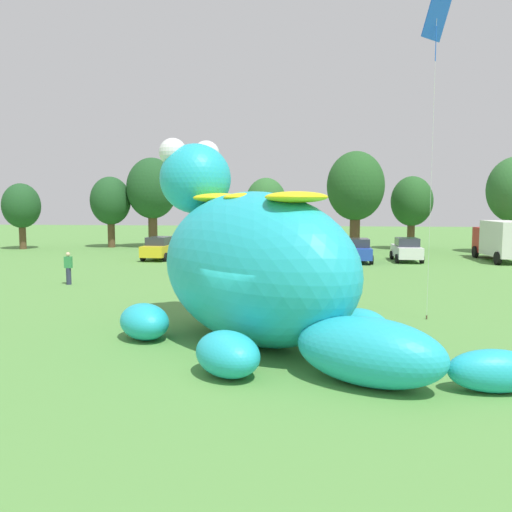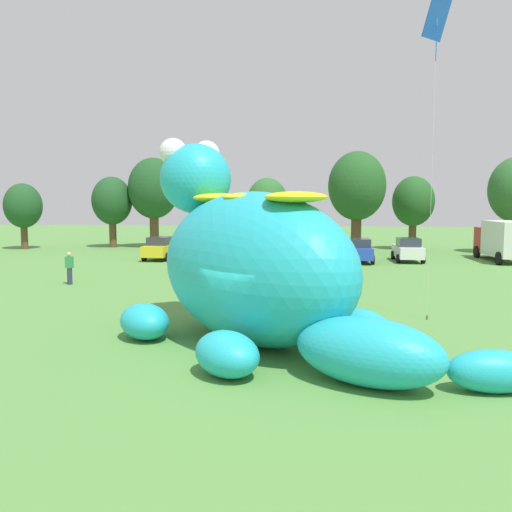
{
  "view_description": "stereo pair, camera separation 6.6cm",
  "coord_description": "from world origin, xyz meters",
  "px_view_note": "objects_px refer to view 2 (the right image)",
  "views": [
    {
      "loc": [
        1.83,
        -14.3,
        4.35
      ],
      "look_at": [
        0.05,
        2.69,
        2.59
      ],
      "focal_mm": 37.15,
      "sensor_mm": 36.0,
      "label": 1
    },
    {
      "loc": [
        1.9,
        -14.3,
        4.35
      ],
      "look_at": [
        0.05,
        2.69,
        2.59
      ],
      "focal_mm": 37.15,
      "sensor_mm": 36.0,
      "label": 2
    }
  ],
  "objects_px": {
    "car_silver": "(208,249)",
    "spectator_near_inflatable": "(178,260)",
    "car_yellow": "(161,248)",
    "box_truck": "(503,239)",
    "car_blue": "(359,250)",
    "tethered_flying_kite": "(437,23)",
    "car_white": "(408,250)",
    "car_red": "(309,250)",
    "giant_inflatable_creature": "(253,265)",
    "car_green": "(257,248)",
    "spectator_mid_field": "(69,268)"
  },
  "relations": [
    {
      "from": "car_blue",
      "to": "spectator_mid_field",
      "type": "bearing_deg",
      "value": -143.24
    },
    {
      "from": "car_silver",
      "to": "giant_inflatable_creature",
      "type": "bearing_deg",
      "value": -75.21
    },
    {
      "from": "car_green",
      "to": "spectator_mid_field",
      "type": "xyz_separation_m",
      "value": [
        -8.6,
        -12.7,
        -0.01
      ]
    },
    {
      "from": "car_blue",
      "to": "car_white",
      "type": "height_order",
      "value": "same"
    },
    {
      "from": "giant_inflatable_creature",
      "to": "car_yellow",
      "type": "height_order",
      "value": "giant_inflatable_creature"
    },
    {
      "from": "car_red",
      "to": "spectator_mid_field",
      "type": "xyz_separation_m",
      "value": [
        -12.44,
        -11.87,
        -0.01
      ]
    },
    {
      "from": "car_white",
      "to": "tethered_flying_kite",
      "type": "distance_m",
      "value": 21.94
    },
    {
      "from": "car_red",
      "to": "box_truck",
      "type": "relative_size",
      "value": 0.66
    },
    {
      "from": "car_white",
      "to": "tethered_flying_kite",
      "type": "height_order",
      "value": "tethered_flying_kite"
    },
    {
      "from": "giant_inflatable_creature",
      "to": "car_red",
      "type": "height_order",
      "value": "giant_inflatable_creature"
    },
    {
      "from": "car_red",
      "to": "car_blue",
      "type": "height_order",
      "value": "same"
    },
    {
      "from": "car_yellow",
      "to": "spectator_near_inflatable",
      "type": "bearing_deg",
      "value": -66.99
    },
    {
      "from": "car_green",
      "to": "box_truck",
      "type": "xyz_separation_m",
      "value": [
        17.86,
        1.05,
        0.74
      ]
    },
    {
      "from": "car_yellow",
      "to": "car_white",
      "type": "height_order",
      "value": "same"
    },
    {
      "from": "car_silver",
      "to": "spectator_near_inflatable",
      "type": "height_order",
      "value": "car_silver"
    },
    {
      "from": "car_blue",
      "to": "box_truck",
      "type": "relative_size",
      "value": 0.64
    },
    {
      "from": "car_red",
      "to": "car_white",
      "type": "relative_size",
      "value": 1.04
    },
    {
      "from": "car_yellow",
      "to": "car_blue",
      "type": "bearing_deg",
      "value": -1.14
    },
    {
      "from": "giant_inflatable_creature",
      "to": "car_yellow",
      "type": "xyz_separation_m",
      "value": [
        -9.58,
        22.61,
        -1.54
      ]
    },
    {
      "from": "car_green",
      "to": "car_blue",
      "type": "height_order",
      "value": "same"
    },
    {
      "from": "car_blue",
      "to": "box_truck",
      "type": "bearing_deg",
      "value": 9.79
    },
    {
      "from": "car_green",
      "to": "spectator_near_inflatable",
      "type": "distance_m",
      "value": 9.23
    },
    {
      "from": "car_red",
      "to": "spectator_near_inflatable",
      "type": "height_order",
      "value": "car_red"
    },
    {
      "from": "giant_inflatable_creature",
      "to": "box_truck",
      "type": "distance_m",
      "value": 28.71
    },
    {
      "from": "car_yellow",
      "to": "tethered_flying_kite",
      "type": "distance_m",
      "value": 26.28
    },
    {
      "from": "car_white",
      "to": "tethered_flying_kite",
      "type": "xyz_separation_m",
      "value": [
        -2.63,
        -19.49,
        9.71
      ]
    },
    {
      "from": "car_blue",
      "to": "spectator_near_inflatable",
      "type": "bearing_deg",
      "value": -146.02
    },
    {
      "from": "box_truck",
      "to": "car_silver",
      "type": "bearing_deg",
      "value": -175.96
    },
    {
      "from": "car_yellow",
      "to": "car_blue",
      "type": "height_order",
      "value": "same"
    },
    {
      "from": "car_yellow",
      "to": "car_white",
      "type": "relative_size",
      "value": 1.02
    },
    {
      "from": "tethered_flying_kite",
      "to": "car_blue",
      "type": "bearing_deg",
      "value": 93.01
    },
    {
      "from": "car_silver",
      "to": "car_blue",
      "type": "height_order",
      "value": "same"
    },
    {
      "from": "giant_inflatable_creature",
      "to": "tethered_flying_kite",
      "type": "bearing_deg",
      "value": 32.42
    },
    {
      "from": "car_white",
      "to": "car_silver",
      "type": "bearing_deg",
      "value": -177.16
    },
    {
      "from": "giant_inflatable_creature",
      "to": "car_blue",
      "type": "xyz_separation_m",
      "value": [
        5.07,
        22.32,
        -1.54
      ]
    },
    {
      "from": "car_red",
      "to": "car_yellow",
      "type": "bearing_deg",
      "value": 178.13
    },
    {
      "from": "spectator_mid_field",
      "to": "car_green",
      "type": "bearing_deg",
      "value": 55.9
    },
    {
      "from": "box_truck",
      "to": "car_green",
      "type": "bearing_deg",
      "value": -176.64
    },
    {
      "from": "car_silver",
      "to": "tethered_flying_kite",
      "type": "relative_size",
      "value": 0.36
    },
    {
      "from": "car_yellow",
      "to": "spectator_near_inflatable",
      "type": "distance_m",
      "value": 8.59
    },
    {
      "from": "car_silver",
      "to": "spectator_near_inflatable",
      "type": "bearing_deg",
      "value": -91.82
    },
    {
      "from": "car_blue",
      "to": "tethered_flying_kite",
      "type": "relative_size",
      "value": 0.36
    },
    {
      "from": "spectator_near_inflatable",
      "to": "car_blue",
      "type": "bearing_deg",
      "value": 33.98
    },
    {
      "from": "spectator_mid_field",
      "to": "car_silver",
      "type": "bearing_deg",
      "value": 67.97
    },
    {
      "from": "car_red",
      "to": "spectator_mid_field",
      "type": "height_order",
      "value": "car_red"
    },
    {
      "from": "car_blue",
      "to": "tethered_flying_kite",
      "type": "distance_m",
      "value": 20.9
    },
    {
      "from": "giant_inflatable_creature",
      "to": "car_white",
      "type": "distance_m",
      "value": 24.94
    },
    {
      "from": "car_red",
      "to": "tethered_flying_kite",
      "type": "bearing_deg",
      "value": -76.21
    },
    {
      "from": "car_yellow",
      "to": "tethered_flying_kite",
      "type": "height_order",
      "value": "tethered_flying_kite"
    },
    {
      "from": "car_yellow",
      "to": "box_truck",
      "type": "distance_m",
      "value": 25.18
    }
  ]
}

